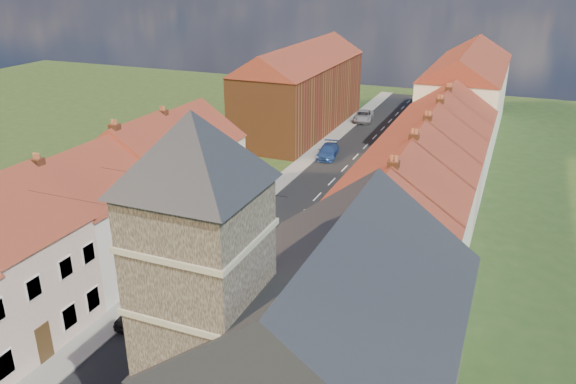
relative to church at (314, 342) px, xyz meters
The scene contains 21 objects.
road 28.87m from the church, 109.33° to the left, with size 7.00×90.00×0.02m, color black.
pavement_left 30.57m from the church, 117.29° to the left, with size 1.80×90.00×0.12m, color #9F9991.
pavement_right 27.75m from the church, 100.53° to the left, with size 1.80×90.00×0.12m, color #9F9991.
church is the anchor object (origin of this frame).
cottage_r_tudor 9.48m from the church, 90.57° to the left, with size 8.30×5.20×9.00m.
cottage_r_white_near 14.84m from the church, 90.23° to the left, with size 8.30×6.00×9.00m.
cottage_r_cream_mid 20.22m from the church, 90.17° to the left, with size 8.30×5.20×9.00m.
cottage_r_pink 25.61m from the church, 90.13° to the left, with size 8.30×6.00×9.00m.
cottage_r_white_far 31.00m from the church, 90.11° to the left, with size 8.30×5.20×9.00m.
cottage_r_cream_far 36.40m from the church, 90.09° to the left, with size 8.30×6.00×9.00m.
cottage_l_white 20.61m from the church, 155.20° to the left, with size 8.30×6.90×8.80m.
cottage_l_brick_mid 23.81m from the church, 141.73° to the left, with size 8.30×5.70×9.10m.
cottage_l_pink 27.78m from the church, 132.28° to the left, with size 8.30×6.30×8.80m.
block_right_far 51.68m from the church, 90.07° to the left, with size 8.30×24.20×10.50m.
block_left_far 50.27m from the church, 111.79° to the left, with size 8.30×24.20×10.50m.
lamppost 21.38m from the church, 128.30° to the left, with size 0.88×0.15×6.00m.
car_near 14.57m from the church, 155.02° to the left, with size 1.60×3.98×1.36m, color black.
car_mid 18.57m from the church, 130.75° to the left, with size 1.49×4.26×1.41m, color gray.
car_far 39.68m from the church, 107.84° to the left, with size 1.86×4.57×1.33m, color navy.
car_distant 54.97m from the church, 103.27° to the left, with size 2.23×4.84×1.34m, color #B8BAC0.
pedestrian_right 15.69m from the church, 106.58° to the left, with size 0.90×0.70×1.84m, color black.
Camera 1 is at (15.01, -12.81, 18.74)m, focal length 35.00 mm.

